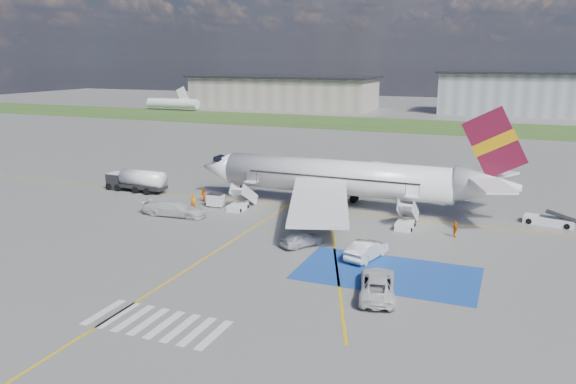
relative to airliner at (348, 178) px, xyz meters
name	(u,v)px	position (x,y,z in m)	size (l,w,h in m)	color
ground	(289,243)	(-1.51, -14.00, -3.39)	(400.00, 400.00, 0.00)	#60605E
grass_strip	(435,127)	(-1.51, 81.00, -3.39)	(400.00, 30.00, 0.01)	#2D4C1E
taxiway_line_main	(330,210)	(-1.51, -2.00, -3.39)	(120.00, 0.20, 0.01)	gold
taxiway_line_cross	(182,273)	(-6.51, -24.00, -3.39)	(0.20, 60.00, 0.01)	gold
taxiway_line_diag	(330,210)	(-1.51, -2.00, -3.39)	(0.20, 60.00, 0.01)	gold
staging_box	(387,273)	(8.49, -18.00, -3.39)	(14.00, 8.00, 0.01)	#184194
crosswalk	(157,323)	(-3.31, -32.00, -3.39)	(9.00, 4.00, 0.01)	silver
terminal_west	(283,93)	(-56.51, 116.00, 1.61)	(60.00, 22.00, 10.00)	gray
terminal_centre	(526,94)	(18.49, 121.00, 2.61)	(48.00, 18.00, 12.00)	gray
airliner	(348,178)	(0.00, 0.00, 0.00)	(36.81, 32.95, 11.92)	silver
airstairs_fwd	(239,204)	(-11.01, -5.30, -2.77)	(1.90, 5.20, 3.60)	silver
airstairs_aft	(406,222)	(7.49, -5.30, -2.77)	(1.90, 5.20, 3.60)	silver
fuel_tanker	(137,182)	(-26.91, -2.55, -2.22)	(8.32, 2.70, 2.80)	black
gpu_cart	(216,201)	(-13.98, -5.37, -2.71)	(1.85, 1.22, 1.53)	silver
belt_loader	(549,221)	(20.79, 1.18, -3.02)	(5.20, 2.53, 1.51)	silver
car_silver_a	(302,239)	(-0.05, -14.48, -2.70)	(1.63, 4.04, 1.38)	#A9ACB0
car_silver_b	(367,250)	(6.14, -15.37, -2.59)	(1.70, 4.87, 1.60)	#B2B5B9
van_white_a	(378,281)	(8.66, -22.12, -2.40)	(2.44, 5.29, 1.98)	silver
van_white_b	(174,206)	(-16.20, -10.34, -2.34)	(2.18, 5.36, 2.10)	silver
crew_fwd	(193,202)	(-15.62, -7.43, -2.51)	(0.64, 0.42, 1.76)	orange
crew_nose	(203,195)	(-16.38, -4.06, -2.59)	(0.78, 0.61, 1.61)	orange
crew_aft	(455,229)	(12.38, -6.57, -2.61)	(0.91, 0.38, 1.56)	orange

